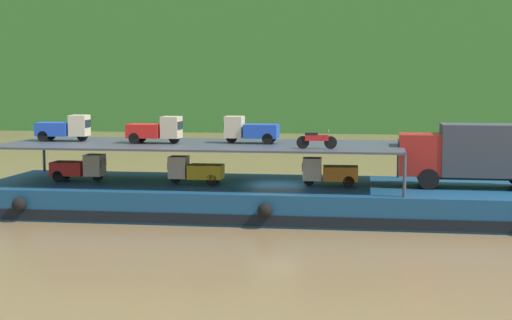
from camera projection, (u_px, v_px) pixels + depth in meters
The scene contains 11 objects.
ground_plane at pixel (276, 213), 38.87m from camera, with size 400.00×400.00×0.00m, color brown.
cargo_barge at pixel (276, 199), 38.77m from camera, with size 29.36×8.47×1.50m.
covered_lorry at pixel (475, 153), 37.26m from camera, with size 7.89×2.41×3.10m.
cargo_rack at pixel (202, 145), 39.05m from camera, with size 20.16×7.12×2.00m.
mini_truck_lower_stern at pixel (79, 167), 39.95m from camera, with size 2.75×1.23×1.38m.
mini_truck_lower_aft at pixel (195, 170), 38.74m from camera, with size 2.74×1.21×1.38m.
mini_truck_lower_mid at pixel (329, 172), 38.01m from camera, with size 2.78×1.26×1.38m.
mini_truck_upper_stern at pixel (64, 128), 40.57m from camera, with size 2.77×1.26×1.38m.
mini_truck_upper_mid at pixel (156, 130), 39.12m from camera, with size 2.78×1.27×1.38m.
mini_truck_upper_fore at pixel (250, 130), 39.11m from camera, with size 2.77×1.25×1.38m.
motorcycle_upper_port at pixel (316, 140), 36.05m from camera, with size 1.90×0.55×0.87m.
Camera 1 is at (4.52, -38.12, 6.76)m, focal length 53.96 mm.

